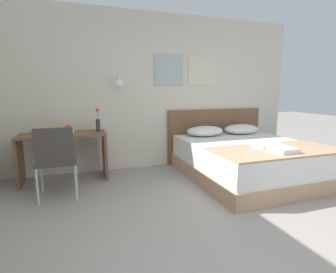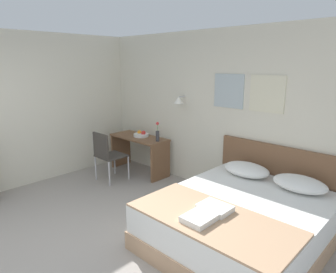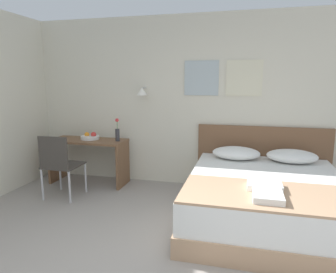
# 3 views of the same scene
# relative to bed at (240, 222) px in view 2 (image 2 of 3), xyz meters

# --- Properties ---
(ground_plane) EXTENTS (24.00, 24.00, 0.00)m
(ground_plane) POSITION_rel_bed_xyz_m (-1.29, -1.89, -0.27)
(ground_plane) COLOR gray
(wall_back) EXTENTS (5.58, 0.31, 2.65)m
(wall_back) POSITION_rel_bed_xyz_m (-1.29, 1.13, 1.06)
(wall_back) COLOR beige
(wall_back) RESTS_ON ground_plane
(bed) EXTENTS (1.81, 2.08, 0.55)m
(bed) POSITION_rel_bed_xyz_m (0.00, 0.00, 0.00)
(bed) COLOR tan
(bed) RESTS_ON ground_plane
(headboard) EXTENTS (1.93, 0.06, 0.99)m
(headboard) POSITION_rel_bed_xyz_m (-0.00, 1.07, 0.22)
(headboard) COLOR brown
(headboard) RESTS_ON ground_plane
(pillow_left) EXTENTS (0.67, 0.46, 0.18)m
(pillow_left) POSITION_rel_bed_xyz_m (-0.38, 0.76, 0.37)
(pillow_left) COLOR white
(pillow_left) RESTS_ON bed
(pillow_right) EXTENTS (0.67, 0.46, 0.18)m
(pillow_right) POSITION_rel_bed_xyz_m (0.38, 0.76, 0.37)
(pillow_right) COLOR white
(pillow_right) RESTS_ON bed
(throw_blanket) EXTENTS (1.75, 0.83, 0.02)m
(throw_blanket) POSITION_rel_bed_xyz_m (-0.00, -0.60, 0.29)
(throw_blanket) COLOR tan
(throw_blanket) RESTS_ON bed
(folded_towel_near_foot) EXTENTS (0.34, 0.26, 0.06)m
(folded_towel_near_foot) POSITION_rel_bed_xyz_m (-0.06, -0.46, 0.33)
(folded_towel_near_foot) COLOR white
(folded_towel_near_foot) RESTS_ON throw_blanket
(folded_towel_mid_bed) EXTENTS (0.27, 0.32, 0.06)m
(folded_towel_mid_bed) POSITION_rel_bed_xyz_m (-0.05, -0.75, 0.33)
(folded_towel_mid_bed) COLOR white
(folded_towel_mid_bed) RESTS_ON throw_blanket
(desk) EXTENTS (1.23, 0.51, 0.72)m
(desk) POSITION_rel_bed_xyz_m (-2.72, 0.76, 0.24)
(desk) COLOR brown
(desk) RESTS_ON ground_plane
(desk_chair) EXTENTS (0.47, 0.47, 0.92)m
(desk_chair) POSITION_rel_bed_xyz_m (-2.77, 0.03, 0.27)
(desk_chair) COLOR #3D3833
(desk_chair) RESTS_ON ground_plane
(fruit_bowl) EXTENTS (0.30, 0.30, 0.12)m
(fruit_bowl) POSITION_rel_bed_xyz_m (-2.70, 0.80, 0.49)
(fruit_bowl) COLOR silver
(fruit_bowl) RESTS_ON desk
(flower_vase) EXTENTS (0.07, 0.07, 0.36)m
(flower_vase) POSITION_rel_bed_xyz_m (-2.20, 0.77, 0.59)
(flower_vase) COLOR #333338
(flower_vase) RESTS_ON desk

